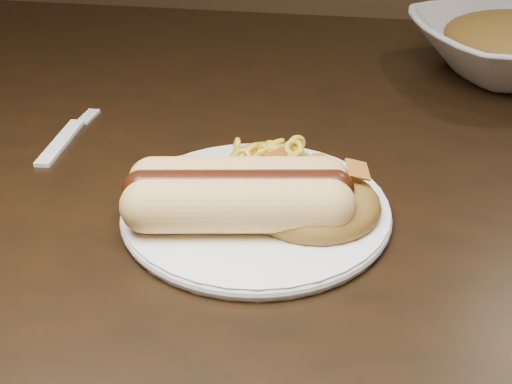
# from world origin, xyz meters

# --- Properties ---
(table) EXTENTS (1.60, 0.90, 0.75)m
(table) POSITION_xyz_m (0.00, 0.00, 0.66)
(table) COLOR black
(table) RESTS_ON floor
(plate) EXTENTS (0.22, 0.22, 0.01)m
(plate) POSITION_xyz_m (0.07, -0.18, 0.76)
(plate) COLOR white
(plate) RESTS_ON table
(hotdog) EXTENTS (0.15, 0.10, 0.04)m
(hotdog) POSITION_xyz_m (0.06, -0.20, 0.78)
(hotdog) COLOR #F3D573
(hotdog) RESTS_ON plate
(mac_and_cheese) EXTENTS (0.08, 0.07, 0.03)m
(mac_and_cheese) POSITION_xyz_m (0.07, -0.12, 0.78)
(mac_and_cheese) COLOR gold
(mac_and_cheese) RESTS_ON plate
(sour_cream) EXTENTS (0.05, 0.05, 0.03)m
(sour_cream) POSITION_xyz_m (0.01, -0.16, 0.78)
(sour_cream) COLOR white
(sour_cream) RESTS_ON plate
(taco_salad) EXTENTS (0.11, 0.10, 0.05)m
(taco_salad) POSITION_xyz_m (0.12, -0.18, 0.78)
(taco_salad) COLOR red
(taco_salad) RESTS_ON plate
(fork) EXTENTS (0.04, 0.16, 0.00)m
(fork) POSITION_xyz_m (-0.15, -0.09, 0.75)
(fork) COLOR white
(fork) RESTS_ON table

